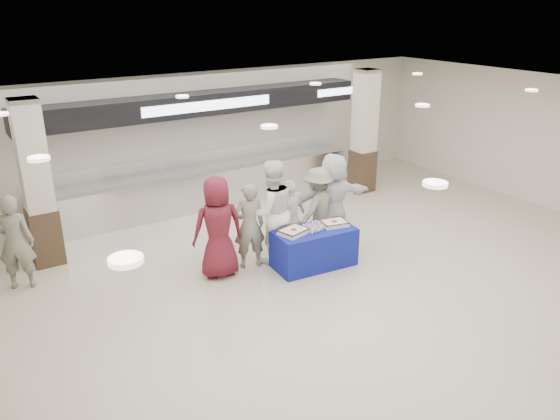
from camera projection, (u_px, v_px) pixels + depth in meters
ground at (344, 297)px, 9.44m from camera, size 14.00×14.00×0.00m
serving_line at (205, 161)px, 13.26m from camera, size 8.70×0.85×2.80m
column_left at (37, 188)px, 10.16m from camera, size 0.55×0.55×3.20m
column_right at (364, 135)px, 14.21m from camera, size 0.55×0.55×3.20m
display_table at (314, 248)px, 10.44m from camera, size 1.62×0.92×0.75m
sheet_cake_left at (294, 231)px, 10.11m from camera, size 0.59×0.51×0.10m
sheet_cake_right at (334, 223)px, 10.49m from camera, size 0.56×0.48×0.10m
cupcake_tray at (314, 227)px, 10.34m from camera, size 0.43×0.35×0.06m
civilian_maroon at (218, 227)px, 9.88m from camera, size 1.03×0.77×1.91m
soldier_a at (249, 226)px, 10.24m from camera, size 0.70×0.55×1.69m
chef_tall at (271, 212)px, 10.43m from camera, size 1.07×0.88×2.04m
chef_short at (290, 218)px, 10.74m from camera, size 1.00×0.70×1.58m
soldier_b at (318, 209)px, 11.05m from camera, size 1.25×0.94×1.71m
civilian_white at (332, 199)px, 11.25m from camera, size 1.89×0.96×1.95m
soldier_bg at (15, 242)px, 9.48m from camera, size 0.75×0.62×1.75m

